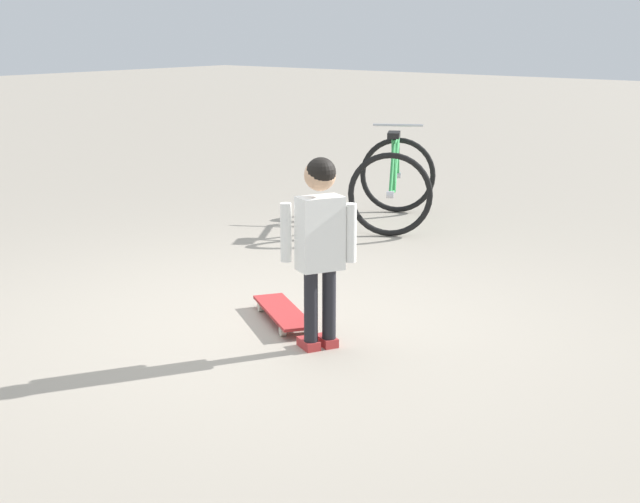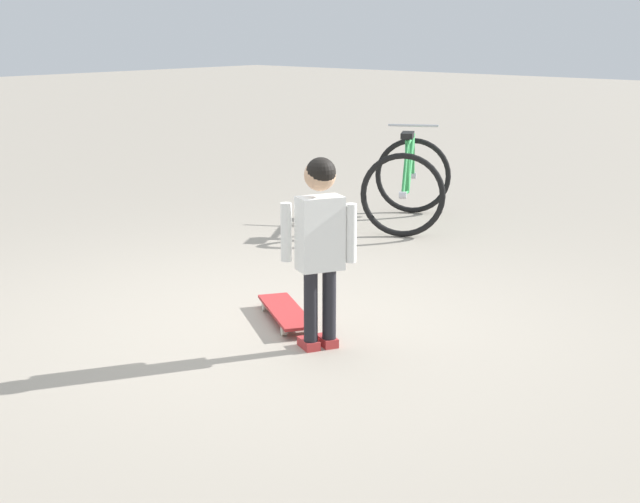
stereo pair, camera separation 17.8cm
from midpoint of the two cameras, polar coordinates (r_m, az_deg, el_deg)
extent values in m
plane|color=#9E9384|center=(5.50, -4.57, -4.35)|extent=(50.00, 50.00, 0.00)
cylinder|color=black|center=(4.93, -1.61, -3.57)|extent=(0.08, 0.08, 0.42)
cube|color=#B73333|center=(5.03, -1.74, -5.81)|extent=(0.14, 0.17, 0.05)
cylinder|color=black|center=(4.98, -0.46, -3.40)|extent=(0.08, 0.08, 0.42)
cube|color=#B73333|center=(5.07, -0.60, -5.63)|extent=(0.14, 0.17, 0.05)
cube|color=white|center=(4.85, -1.05, 1.14)|extent=(0.28, 0.23, 0.40)
cylinder|color=white|center=(4.88, -3.20, 1.20)|extent=(0.06, 0.06, 0.32)
cylinder|color=white|center=(4.86, 0.90, 1.18)|extent=(0.06, 0.06, 0.32)
sphere|color=tan|center=(4.79, -1.07, 4.82)|extent=(0.17, 0.17, 0.17)
sphere|color=black|center=(4.78, -1.02, 4.98)|extent=(0.16, 0.16, 0.16)
cube|color=#B22D2D|center=(5.45, -3.27, -3.78)|extent=(0.53, 0.69, 0.02)
cube|color=#B7B7BC|center=(5.68, -3.92, -3.20)|extent=(0.11, 0.08, 0.02)
cube|color=#B7B7BC|center=(5.23, -2.56, -4.71)|extent=(0.11, 0.08, 0.02)
cylinder|color=beige|center=(5.67, -4.65, -3.49)|extent=(0.06, 0.06, 0.06)
cylinder|color=beige|center=(5.71, -3.19, -3.35)|extent=(0.06, 0.06, 0.06)
cylinder|color=beige|center=(5.22, -3.35, -5.03)|extent=(0.06, 0.06, 0.06)
cylinder|color=beige|center=(5.26, -1.77, -4.86)|extent=(0.06, 0.06, 0.06)
torus|color=black|center=(8.59, 4.30, 4.80)|extent=(0.40, 0.64, 0.71)
torus|color=black|center=(7.59, 3.76, 3.58)|extent=(0.40, 0.64, 0.71)
cylinder|color=#B7B7BC|center=(8.59, 4.30, 4.80)|extent=(0.08, 0.08, 0.06)
cylinder|color=#B7B7BC|center=(7.59, 3.76, 3.58)|extent=(0.08, 0.08, 0.06)
cylinder|color=green|center=(8.23, 4.15, 5.62)|extent=(0.47, 0.30, 0.48)
cylinder|color=green|center=(8.15, 4.16, 7.07)|extent=(0.53, 0.33, 0.06)
cylinder|color=green|center=(7.93, 4.00, 5.38)|extent=(0.14, 0.11, 0.48)
cylinder|color=green|center=(7.81, 3.88, 3.68)|extent=(0.39, 0.24, 0.08)
cylinder|color=green|center=(7.72, 3.88, 5.18)|extent=(0.32, 0.20, 0.40)
cylinder|color=green|center=(8.51, 4.30, 6.08)|extent=(0.13, 0.09, 0.41)
cube|color=black|center=(7.85, 4.00, 7.31)|extent=(0.24, 0.20, 0.05)
cylinder|color=#B7B7BC|center=(8.43, 4.31, 7.91)|extent=(0.25, 0.41, 0.02)
camera|label=1|loc=(0.09, -91.05, -0.26)|focal=50.99mm
camera|label=2|loc=(0.09, 88.95, 0.26)|focal=50.99mm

